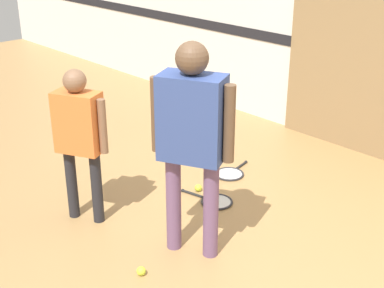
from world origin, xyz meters
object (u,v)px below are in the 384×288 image
object	(u,v)px
tennis_ball_near_instructor	(141,271)
tennis_ball_by_spare_racket	(198,188)
person_instructor	(192,129)
person_student_left	(79,130)
racket_spare_on_floor	(215,201)
racket_second_spare	(230,173)

from	to	relation	value
tennis_ball_near_instructor	tennis_ball_by_spare_racket	distance (m)	1.31
person_instructor	person_student_left	xyz separation A→B (m)	(-0.95, -0.32, -0.19)
tennis_ball_near_instructor	tennis_ball_by_spare_racket	xyz separation A→B (m)	(-0.61, 1.16, 0.00)
tennis_ball_by_spare_racket	racket_spare_on_floor	bearing A→B (deg)	-8.03
person_student_left	tennis_ball_by_spare_racket	xyz separation A→B (m)	(0.31, 1.01, -0.76)
person_student_left	tennis_ball_near_instructor	world-z (taller)	person_student_left
racket_spare_on_floor	person_student_left	bearing A→B (deg)	47.84
person_instructor	racket_second_spare	size ratio (longest dim) A/B	3.13
racket_second_spare	tennis_ball_near_instructor	distance (m)	1.75
person_instructor	tennis_ball_by_spare_racket	size ratio (longest dim) A/B	24.29
person_instructor	racket_spare_on_floor	size ratio (longest dim) A/B	2.93
person_student_left	racket_second_spare	size ratio (longest dim) A/B	2.52
person_student_left	racket_spare_on_floor	distance (m)	1.37
person_student_left	racket_second_spare	bearing A→B (deg)	53.01
person_instructor	person_student_left	world-z (taller)	person_instructor
racket_second_spare	tennis_ball_by_spare_racket	distance (m)	0.47
person_student_left	person_instructor	bearing A→B (deg)	-7.91
person_student_left	tennis_ball_near_instructor	bearing A→B (deg)	-35.77
person_student_left	tennis_ball_by_spare_racket	distance (m)	1.30
person_instructor	racket_spare_on_floor	world-z (taller)	person_instructor
racket_second_spare	person_student_left	bearing A→B (deg)	157.85
person_instructor	tennis_ball_by_spare_racket	xyz separation A→B (m)	(-0.64, 0.69, -0.96)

